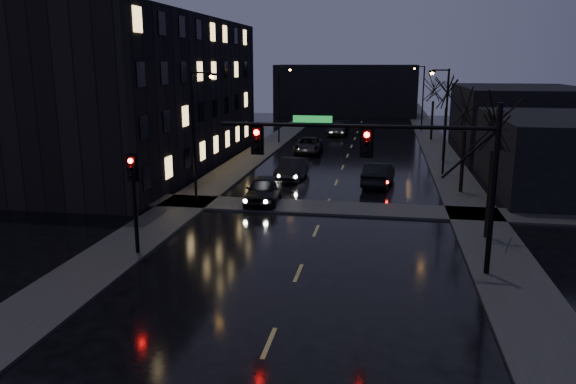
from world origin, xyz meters
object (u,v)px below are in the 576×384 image
at_px(oncoming_car_c, 309,145).
at_px(lead_car, 379,174).
at_px(oncoming_car_b, 292,169).
at_px(oncoming_car_d, 338,129).
at_px(oncoming_car_a, 263,190).

bearing_deg(oncoming_car_c, lead_car, -65.30).
bearing_deg(oncoming_car_b, lead_car, -4.65).
xyz_separation_m(oncoming_car_c, oncoming_car_d, (1.62, 13.88, 0.02)).
bearing_deg(oncoming_car_b, oncoming_car_c, 96.68).
distance_m(oncoming_car_c, lead_car, 14.89).
xyz_separation_m(oncoming_car_a, lead_car, (6.90, 6.37, -0.01)).
xyz_separation_m(oncoming_car_b, lead_car, (6.33, -1.04, 0.04)).
bearing_deg(oncoming_car_c, oncoming_car_a, -92.70).
height_order(oncoming_car_d, lead_car, lead_car).
relative_size(oncoming_car_d, lead_car, 1.08).
relative_size(oncoming_car_a, oncoming_car_c, 0.89).
bearing_deg(oncoming_car_d, oncoming_car_b, -89.51).
height_order(oncoming_car_c, lead_car, lead_car).
bearing_deg(oncoming_car_c, oncoming_car_d, 81.07).
bearing_deg(oncoming_car_a, oncoming_car_c, 86.34).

